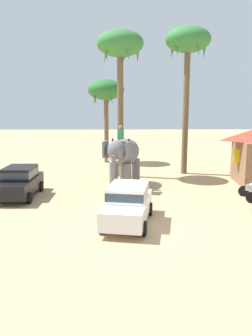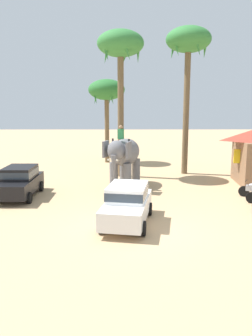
# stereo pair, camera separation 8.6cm
# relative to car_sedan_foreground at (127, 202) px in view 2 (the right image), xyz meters

# --- Properties ---
(ground_plane) EXTENTS (120.00, 120.00, 0.00)m
(ground_plane) POSITION_rel_car_sedan_foreground_xyz_m (0.47, -0.60, -0.93)
(ground_plane) COLOR tan
(car_sedan_foreground) EXTENTS (2.40, 4.33, 1.70)m
(car_sedan_foreground) POSITION_rel_car_sedan_foreground_xyz_m (0.00, 0.00, 0.00)
(car_sedan_foreground) COLOR white
(car_sedan_foreground) RESTS_ON ground
(car_parked_far_side) EXTENTS (1.88, 4.10, 1.70)m
(car_parked_far_side) POSITION_rel_car_sedan_foreground_xyz_m (-5.95, 4.35, 0.00)
(car_parked_far_side) COLOR black
(car_parked_far_side) RESTS_ON ground
(elephant_with_mahout) EXTENTS (2.62, 4.01, 3.88)m
(elephant_with_mahout) POSITION_rel_car_sedan_foreground_xyz_m (-0.14, 6.82, 1.06)
(elephant_with_mahout) COLOR slate
(elephant_with_mahout) RESTS_ON ground
(palm_tree_behind_elephant) EXTENTS (3.20, 3.20, 10.53)m
(palm_tree_behind_elephant) POSITION_rel_car_sedan_foreground_xyz_m (4.41, 10.89, 8.27)
(palm_tree_behind_elephant) COLOR brown
(palm_tree_behind_elephant) RESTS_ON ground
(palm_tree_near_hut) EXTENTS (3.20, 3.20, 10.10)m
(palm_tree_near_hut) POSITION_rel_car_sedan_foreground_xyz_m (-0.38, 9.95, 7.88)
(palm_tree_near_hut) COLOR brown
(palm_tree_near_hut) RESTS_ON ground
(palm_tree_left_of_road) EXTENTS (3.20, 3.20, 7.33)m
(palm_tree_left_of_road) POSITION_rel_car_sedan_foreground_xyz_m (-1.67, 16.09, 5.32)
(palm_tree_left_of_road) COLOR brown
(palm_tree_left_of_road) RESTS_ON ground
(signboard_yellow) EXTENTS (1.00, 0.10, 2.40)m
(signboard_yellow) POSITION_rel_car_sedan_foreground_xyz_m (7.39, 7.26, 0.76)
(signboard_yellow) COLOR #4C4C51
(signboard_yellow) RESTS_ON ground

